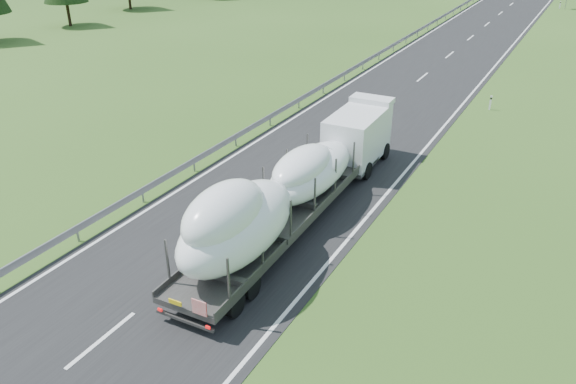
% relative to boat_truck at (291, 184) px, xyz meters
% --- Properties ---
extents(ground, '(400.00, 400.00, 0.00)m').
position_rel_boat_truck_xyz_m(ground, '(-1.97, -9.35, -2.07)').
color(ground, '#2F501A').
rests_on(ground, ground).
extents(boat_truck, '(2.96, 17.74, 4.14)m').
position_rel_boat_truck_xyz_m(boat_truck, '(0.00, 0.00, 0.00)').
color(boat_truck, white).
rests_on(boat_truck, ground).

